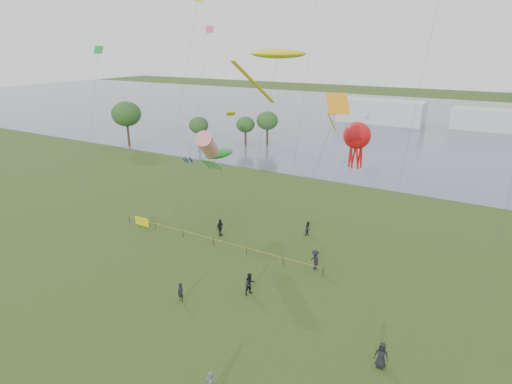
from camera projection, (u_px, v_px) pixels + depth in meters
The scene contains 17 objects.
ground_plane at pixel (184, 340), 29.91m from camera, with size 400.00×400.00×0.00m, color #233912.
lake at pixel (430, 124), 111.44m from camera, with size 400.00×120.00×0.08m, color slate.
pavilion_left at pixel (380, 112), 112.13m from camera, with size 22.00×8.00×6.00m, color silver.
pavilion_right at pixel (492, 120), 102.30m from camera, with size 18.00×7.00×5.00m, color silver.
trees at pixel (185, 119), 85.43m from camera, with size 28.43×20.74×9.06m.
fence at pixel (168, 228), 46.72m from camera, with size 24.07×0.07×1.05m.
spectator_a at pixel (250, 284), 35.12m from camera, with size 0.93×0.72×1.91m, color black.
spectator_b at pixel (315, 260), 39.06m from camera, with size 1.25×0.72×1.93m, color black.
spectator_c at pixel (220, 227), 46.03m from camera, with size 1.10×0.46×1.88m, color black.
spectator_d at pixel (381, 355), 27.14m from camera, with size 0.88×0.57×1.81m, color black.
spectator_f at pixel (181, 292), 34.22m from camera, with size 0.58×0.38×1.59m, color black.
spectator_g at pixel (308, 228), 46.13m from camera, with size 0.77×0.60×1.59m, color black.
kite_stingray at pixel (277, 54), 39.66m from camera, with size 5.58×10.22×19.23m.
kite_windsock at pixel (207, 145), 45.29m from camera, with size 4.95×5.02×11.38m.
kite_creature at pixel (219, 154), 50.93m from camera, with size 3.46×11.00×7.76m.
kite_octopus at pixel (357, 136), 37.36m from camera, with size 4.94×8.44×13.27m.
kite_delta at pixel (332, 119), 25.90m from camera, with size 2.45×11.10×16.78m.
Camera 1 is at (16.97, -18.91, 19.56)m, focal length 30.00 mm.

